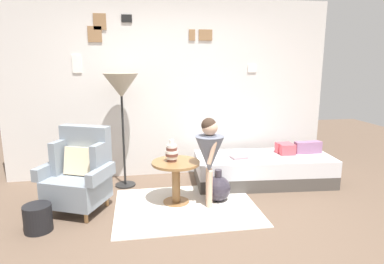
# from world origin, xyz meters

# --- Properties ---
(ground_plane) EXTENTS (12.00, 12.00, 0.00)m
(ground_plane) POSITION_xyz_m (0.00, 0.00, 0.00)
(ground_plane) COLOR brown
(gallery_wall) EXTENTS (4.80, 0.12, 2.60)m
(gallery_wall) POSITION_xyz_m (-0.00, 1.95, 1.30)
(gallery_wall) COLOR silver
(gallery_wall) RESTS_ON ground
(rug) EXTENTS (1.67, 1.30, 0.01)m
(rug) POSITION_xyz_m (0.03, 0.64, 0.01)
(rug) COLOR silver
(rug) RESTS_ON ground
(armchair) EXTENTS (0.89, 0.80, 0.97)m
(armchair) POSITION_xyz_m (-1.19, 0.80, 0.44)
(armchair) COLOR tan
(armchair) RESTS_ON ground
(daybed) EXTENTS (1.96, 0.94, 0.40)m
(daybed) POSITION_xyz_m (1.24, 1.28, 0.20)
(daybed) COLOR #4C4742
(daybed) RESTS_ON ground
(pillow_head) EXTENTS (0.20, 0.13, 0.17)m
(pillow_head) POSITION_xyz_m (2.01, 1.30, 0.49)
(pillow_head) COLOR gray
(pillow_head) RESTS_ON daybed
(pillow_mid) EXTENTS (0.21, 0.13, 0.17)m
(pillow_mid) POSITION_xyz_m (1.83, 1.30, 0.48)
(pillow_mid) COLOR gray
(pillow_mid) RESTS_ON daybed
(pillow_back) EXTENTS (0.21, 0.13, 0.15)m
(pillow_back) POSITION_xyz_m (1.58, 1.26, 0.48)
(pillow_back) COLOR #D64C56
(pillow_back) RESTS_ON daybed
(pillow_extra) EXTENTS (0.22, 0.12, 0.15)m
(pillow_extra) POSITION_xyz_m (1.58, 1.39, 0.47)
(pillow_extra) COLOR #D64C56
(pillow_extra) RESTS_ON daybed
(side_table) EXTENTS (0.58, 0.58, 0.53)m
(side_table) POSITION_xyz_m (-0.07, 0.79, 0.38)
(side_table) COLOR olive
(side_table) RESTS_ON ground
(vase_striped) EXTENTS (0.15, 0.15, 0.27)m
(vase_striped) POSITION_xyz_m (-0.12, 0.81, 0.64)
(vase_striped) COLOR brown
(vase_striped) RESTS_ON side_table
(floor_lamp) EXTENTS (0.47, 0.47, 1.55)m
(floor_lamp) POSITION_xyz_m (-0.71, 1.49, 1.35)
(floor_lamp) COLOR black
(floor_lamp) RESTS_ON ground
(person_child) EXTENTS (0.34, 0.34, 1.08)m
(person_child) POSITION_xyz_m (0.30, 0.63, 0.68)
(person_child) COLOR #D8AD8E
(person_child) RESTS_ON ground
(book_on_daybed) EXTENTS (0.24, 0.19, 0.03)m
(book_on_daybed) POSITION_xyz_m (0.85, 1.21, 0.42)
(book_on_daybed) COLOR gray
(book_on_daybed) RESTS_ON daybed
(demijohn_near) EXTENTS (0.32, 0.32, 0.40)m
(demijohn_near) POSITION_xyz_m (0.45, 0.77, 0.16)
(demijohn_near) COLOR #332D38
(demijohn_near) RESTS_ON ground
(magazine_basket) EXTENTS (0.28, 0.28, 0.28)m
(magazine_basket) POSITION_xyz_m (-1.55, 0.34, 0.14)
(magazine_basket) COLOR black
(magazine_basket) RESTS_ON ground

